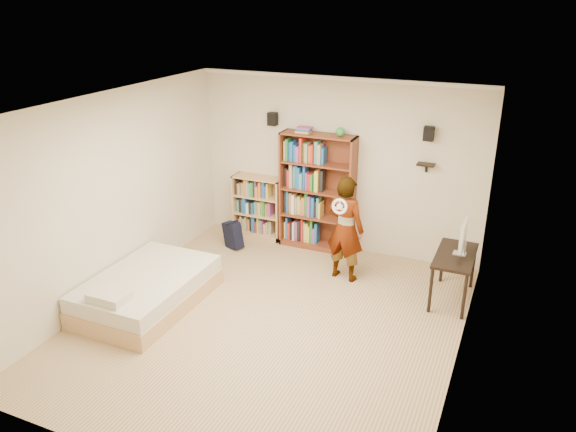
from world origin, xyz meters
name	(u,v)px	position (x,y,z in m)	size (l,w,h in m)	color
ground	(269,322)	(0.00, 0.00, 0.00)	(4.50, 5.00, 0.01)	tan
room_shell	(267,189)	(0.00, 0.00, 1.76)	(4.52, 5.02, 2.71)	beige
crown_molding	(266,109)	(0.00, 0.00, 2.67)	(4.50, 5.00, 0.06)	white
speaker_left	(273,119)	(-1.05, 2.40, 2.00)	(0.14, 0.12, 0.20)	black
speaker_right	(429,134)	(1.35, 2.40, 2.00)	(0.14, 0.12, 0.20)	black
wall_shelf	(426,165)	(1.35, 2.41, 1.55)	(0.25, 0.16, 0.03)	black
tall_bookshelf	(317,192)	(-0.26, 2.33, 0.93)	(1.17, 0.34, 1.85)	brown
low_bookshelf	(258,207)	(-1.30, 2.34, 0.52)	(0.83, 0.31, 1.04)	tan
computer_desk	(453,277)	(1.99, 1.50, 0.33)	(0.49, 0.97, 0.66)	black
imac	(461,238)	(2.03, 1.52, 0.89)	(0.09, 0.45, 0.45)	silver
daybed	(147,286)	(-1.63, -0.25, 0.27)	(1.20, 1.84, 0.54)	beige
person	(345,229)	(0.48, 1.50, 0.76)	(0.56, 0.37, 1.53)	black
wii_wheel	(340,207)	(0.48, 1.21, 1.19)	(0.22, 0.22, 0.04)	silver
navy_bag	(233,234)	(-1.48, 1.77, 0.22)	(0.33, 0.21, 0.44)	black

